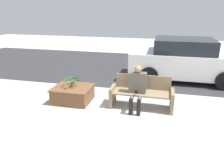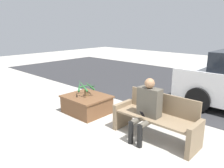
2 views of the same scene
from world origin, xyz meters
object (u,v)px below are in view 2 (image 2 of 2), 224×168
object	(u,v)px
planter_box	(87,104)
potted_plant	(86,88)
person_seated	(147,106)
bench	(157,118)

from	to	relation	value
planter_box	potted_plant	bearing A→B (deg)	173.12
potted_plant	person_seated	bearing A→B (deg)	-2.80
bench	planter_box	distance (m)	2.03
potted_plant	planter_box	bearing A→B (deg)	-6.88
person_seated	bench	bearing A→B (deg)	57.11
planter_box	bench	bearing A→B (deg)	2.52
bench	potted_plant	size ratio (longest dim) A/B	3.05
person_seated	planter_box	size ratio (longest dim) A/B	1.12
person_seated	planter_box	bearing A→B (deg)	177.20
bench	planter_box	xyz separation A→B (m)	(-2.02, -0.09, -0.17)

